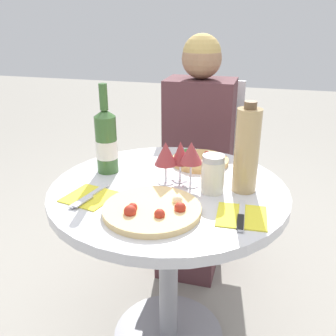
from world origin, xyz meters
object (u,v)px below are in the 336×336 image
pizza_large (152,209)px  chair_behind_diner (200,170)px  dining_table (168,224)px  seated_diner (195,166)px  tall_carafe (247,150)px  wine_bottle (106,141)px

pizza_large → chair_behind_diner: bearing=91.4°
dining_table → seated_diner: 0.62m
dining_table → tall_carafe: (0.26, 0.04, 0.30)m
chair_behind_diner → tall_carafe: 0.89m
chair_behind_diner → dining_table: bearing=91.7°
dining_table → chair_behind_diner: chair_behind_diner is taller
dining_table → pizza_large: pizza_large is taller
seated_diner → tall_carafe: 0.72m
dining_table → seated_diner: (-0.02, 0.62, -0.01)m
seated_diner → wine_bottle: size_ratio=3.53×
dining_table → chair_behind_diner: (-0.02, 0.78, -0.10)m
seated_diner → pizza_large: size_ratio=3.92×
chair_behind_diner → seated_diner: seated_diner is taller
chair_behind_diner → wine_bottle: (-0.24, -0.71, 0.38)m
chair_behind_diner → seated_diner: (-0.00, -0.15, 0.09)m
seated_diner → pizza_large: bearing=91.7°
seated_diner → tall_carafe: seated_diner is taller
wine_bottle → chair_behind_diner: bearing=71.1°
dining_table → wine_bottle: size_ratio=2.49×
seated_diner → wine_bottle: seated_diner is taller
wine_bottle → tall_carafe: (0.52, -0.03, 0.02)m
chair_behind_diner → wine_bottle: wine_bottle is taller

